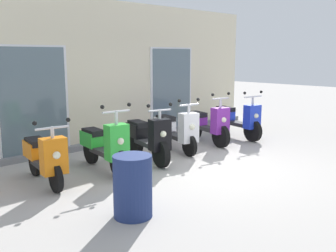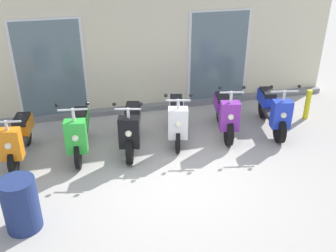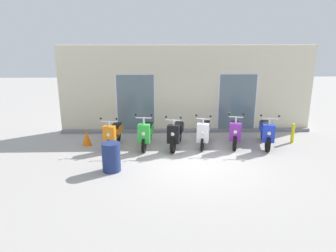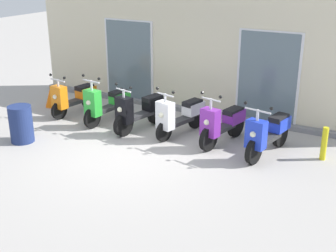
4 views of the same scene
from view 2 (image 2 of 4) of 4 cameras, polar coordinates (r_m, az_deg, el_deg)
name	(u,v)px [view 2 (image 2 of 4)]	position (r m, az deg, el deg)	size (l,w,h in m)	color
ground_plane	(172,179)	(6.78, 0.67, -7.93)	(40.00, 40.00, 0.00)	#A8A39E
storefront_facade	(137,43)	(8.99, -4.73, 12.38)	(9.81, 0.50, 3.35)	beige
scooter_orange	(18,137)	(7.66, -21.64, -1.55)	(0.61, 1.50, 1.15)	black
scooter_green	(79,131)	(7.48, -13.22, -0.72)	(0.60, 1.60, 1.29)	black
scooter_black	(131,127)	(7.49, -5.53, -0.15)	(0.70, 1.61, 1.22)	black
scooter_white	(177,117)	(7.81, 1.36, 1.31)	(0.70, 1.56, 1.22)	black
scooter_purple	(225,113)	(8.14, 8.58, 1.93)	(0.66, 1.57, 1.27)	black
scooter_blue	(273,110)	(8.49, 15.46, 2.37)	(0.70, 1.66, 1.24)	black
curb_bollard	(307,104)	(9.34, 20.23, 3.08)	(0.12, 0.12, 0.70)	yellow
trash_bin	(21,204)	(5.94, -21.26, -10.94)	(0.51, 0.51, 0.83)	navy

